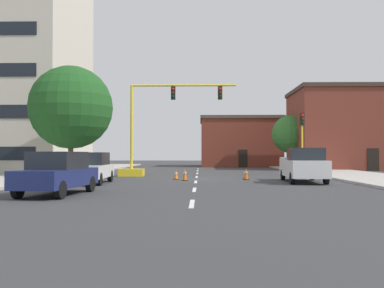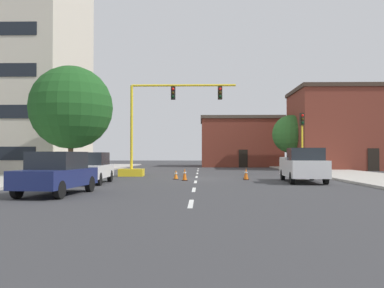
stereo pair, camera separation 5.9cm
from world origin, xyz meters
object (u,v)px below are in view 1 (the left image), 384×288
object	(u,v)px
tree_left_near	(71,107)
traffic_light_pole_right	(302,130)
tree_right_far	(291,134)
traffic_cone_roadside_c	(246,174)
traffic_cone_roadside_d	(246,174)
traffic_cone_roadside_b	(185,174)
sedan_white_near_left	(90,168)
sedan_navy_mid_left	(57,173)
traffic_cone_roadside_a	(176,175)
traffic_signal_gantry	(146,146)
pickup_truck_white	(303,166)

from	to	relation	value
tree_left_near	traffic_light_pole_right	bearing A→B (deg)	7.73
tree_right_far	traffic_cone_roadside_c	distance (m)	19.15
traffic_cone_roadside_d	traffic_cone_roadside_b	bearing A→B (deg)	-167.06
sedan_white_near_left	tree_right_far	bearing A→B (deg)	54.74
tree_left_near	sedan_navy_mid_left	world-z (taller)	tree_left_near
traffic_light_pole_right	traffic_cone_roadside_b	distance (m)	11.33
traffic_light_pole_right	sedan_white_near_left	distance (m)	16.85
traffic_cone_roadside_a	traffic_cone_roadside_c	size ratio (longest dim) A/B	0.98
traffic_signal_gantry	traffic_light_pole_right	size ratio (longest dim) A/B	1.80
traffic_cone_roadside_b	traffic_cone_roadside_d	xyz separation A→B (m)	(3.89, 0.89, -0.02)
tree_left_near	traffic_cone_roadside_a	distance (m)	9.48
traffic_cone_roadside_d	traffic_cone_roadside_c	bearing A→B (deg)	84.81
traffic_cone_roadside_d	traffic_cone_roadside_a	bearing A→B (deg)	174.09
traffic_cone_roadside_b	sedan_navy_mid_left	bearing A→B (deg)	-117.63
sedan_navy_mid_left	traffic_signal_gantry	bearing A→B (deg)	83.12
traffic_cone_roadside_c	traffic_cone_roadside_d	world-z (taller)	traffic_cone_roadside_d
traffic_cone_roadside_b	traffic_cone_roadside_d	bearing A→B (deg)	12.94
pickup_truck_white	sedan_navy_mid_left	distance (m)	14.16
tree_left_near	traffic_cone_roadside_a	bearing A→B (deg)	-19.54
pickup_truck_white	traffic_cone_roadside_b	distance (m)	7.10
traffic_signal_gantry	traffic_cone_roadside_d	size ratio (longest dim) A/B	11.57
traffic_light_pole_right	tree_right_far	xyz separation A→B (m)	(2.04, 13.53, 0.28)
traffic_light_pole_right	sedan_white_near_left	size ratio (longest dim) A/B	1.06
tree_right_far	sedan_white_near_left	xyz separation A→B (m)	(-15.99, -22.62, -2.92)
sedan_navy_mid_left	pickup_truck_white	bearing A→B (deg)	33.84
pickup_truck_white	traffic_cone_roadside_b	xyz separation A→B (m)	(-6.96, 1.30, -0.59)
traffic_light_pole_right	traffic_cone_roadside_d	xyz separation A→B (m)	(-4.88, -5.55, -3.16)
tree_right_far	traffic_cone_roadside_a	world-z (taller)	tree_right_far
traffic_light_pole_right	tree_right_far	world-z (taller)	tree_right_far
traffic_cone_roadside_c	traffic_signal_gantry	bearing A→B (deg)	158.91
sedan_navy_mid_left	traffic_cone_roadside_d	bearing A→B (deg)	49.22
tree_right_far	pickup_truck_white	world-z (taller)	tree_right_far
traffic_cone_roadside_b	traffic_cone_roadside_c	world-z (taller)	traffic_cone_roadside_b
tree_left_near	tree_right_far	size ratio (longest dim) A/B	1.36
pickup_truck_white	traffic_cone_roadside_d	world-z (taller)	pickup_truck_white
traffic_cone_roadside_c	traffic_cone_roadside_d	bearing A→B (deg)	-95.19
traffic_signal_gantry	pickup_truck_white	world-z (taller)	traffic_signal_gantry
sedan_white_near_left	traffic_cone_roadside_b	distance (m)	5.84
sedan_navy_mid_left	traffic_cone_roadside_d	size ratio (longest dim) A/B	6.24
traffic_signal_gantry	sedan_navy_mid_left	world-z (taller)	traffic_signal_gantry
traffic_cone_roadside_d	tree_right_far	bearing A→B (deg)	70.05
pickup_truck_white	sedan_white_near_left	xyz separation A→B (m)	(-12.14, -1.35, -0.09)
tree_left_near	pickup_truck_white	world-z (taller)	tree_left_near
tree_left_near	pickup_truck_white	xyz separation A→B (m)	(15.34, -5.41, -4.03)
pickup_truck_white	tree_right_far	bearing A→B (deg)	79.73
traffic_cone_roadside_a	traffic_cone_roadside_d	distance (m)	4.54
traffic_light_pole_right	traffic_cone_roadside_c	bearing A→B (deg)	-139.66
traffic_signal_gantry	tree_right_far	xyz separation A→B (m)	(13.89, 14.82, 1.59)
traffic_light_pole_right	traffic_cone_roadside_a	world-z (taller)	traffic_light_pole_right
traffic_cone_roadside_a	tree_right_far	bearing A→B (deg)	58.43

